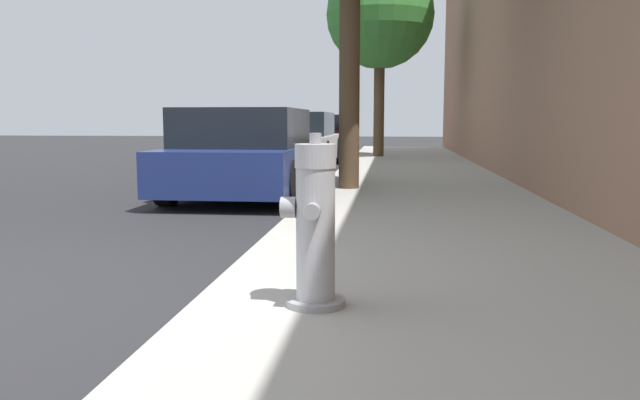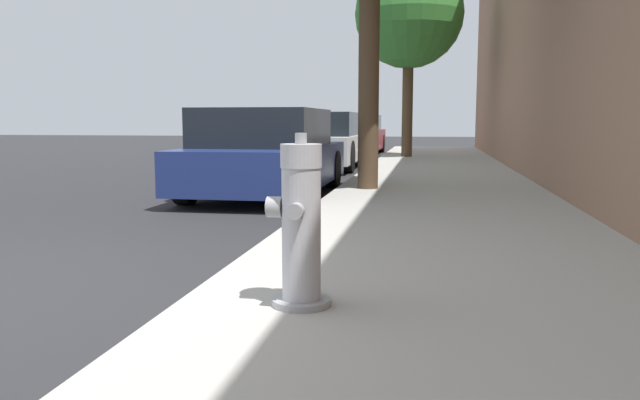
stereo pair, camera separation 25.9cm
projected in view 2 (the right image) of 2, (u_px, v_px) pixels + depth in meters
sidewalk_slab at (455, 314)px, 3.28m from camera, size 2.88×40.00×0.14m
fire_hydrant at (301, 228)px, 3.15m from camera, size 0.33×0.33×0.88m
parked_car_near at (266, 154)px, 8.98m from camera, size 1.76×3.80×1.25m
parked_car_mid at (321, 141)px, 14.28m from camera, size 1.81×4.24×1.27m
parked_car_far at (354, 135)px, 20.09m from camera, size 1.75×4.39×1.26m
street_tree_far at (409, 14)px, 16.05m from camera, size 2.80×2.80×5.09m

